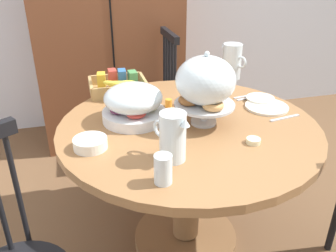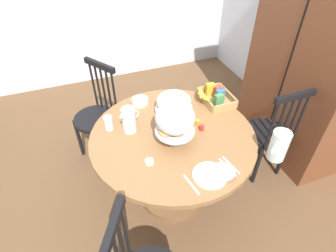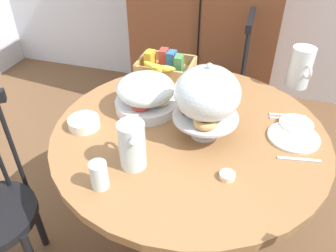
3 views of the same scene
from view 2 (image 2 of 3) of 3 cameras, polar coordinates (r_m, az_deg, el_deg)
The scene contains 20 objects.
ground_plane at distance 2.49m, azimuth -0.32°, elevation -16.35°, with size 10.00×10.00×0.00m, color brown.
wooden_armoire at distance 2.76m, azimuth 28.34°, elevation 12.09°, with size 1.18×0.60×1.96m.
dining_table at distance 2.15m, azimuth 0.95°, elevation -5.87°, with size 1.22×1.22×0.74m.
windsor_chair_near_window at distance 2.70m, azimuth -14.63°, elevation 1.77°, with size 0.46×0.46×0.97m.
windsor_chair_facing_door at distance 2.58m, azimuth 20.25°, elevation -1.77°, with size 0.40×0.40×0.97m.
pastry_stand_with_dome at distance 1.82m, azimuth 1.51°, elevation 1.43°, with size 0.28×0.28×0.34m.
fruit_platter_covered at distance 2.15m, azimuth 1.24°, elevation 4.63°, with size 0.30×0.30×0.18m.
orange_juice_pitcher at distance 2.00m, azimuth -8.14°, elevation 1.09°, with size 0.11×0.17×0.20m.
milk_pitcher at distance 1.91m, azimuth 22.13°, elevation -4.03°, with size 0.12×0.19×0.22m.
cereal_basket at distance 2.34m, azimuth 9.82°, elevation 6.06°, with size 0.32×0.30×0.12m.
china_plate_large at distance 1.75m, azimuth 8.75°, elevation -10.17°, with size 0.22×0.22×0.01m, color white.
china_plate_small at distance 1.77m, azimuth 11.53°, elevation -9.29°, with size 0.15×0.15×0.01m, color white.
cereal_bowl at distance 2.30m, azimuth -5.88°, elevation 5.19°, with size 0.14×0.14×0.04m, color white.
drinking_glass at distance 2.06m, azimuth -12.37°, elevation 0.63°, with size 0.06×0.06×0.11m, color silver.
butter_dish at distance 1.80m, azimuth -3.94°, elevation -7.49°, with size 0.06×0.06×0.02m, color beige.
jam_jar_strawberry at distance 2.04m, azimuth 7.07°, elevation -0.38°, with size 0.04×0.04×0.04m, color #B7282D.
jam_jar_apricot at distance 2.09m, azimuth 6.23°, elevation 0.79°, with size 0.04×0.04×0.04m, color orange.
table_knife at distance 1.81m, azimuth 12.31°, elevation -8.40°, with size 0.17×0.01×0.01m, color silver.
dinner_fork at distance 1.83m, azimuth 13.03°, elevation -8.03°, with size 0.17×0.01×0.01m, color silver.
soup_spoon at distance 1.69m, azimuth 4.87°, elevation -12.15°, with size 0.17×0.01×0.01m, color silver.
Camera 2 is at (1.28, -0.47, 2.08)m, focal length 29.06 mm.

